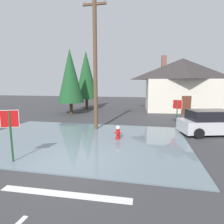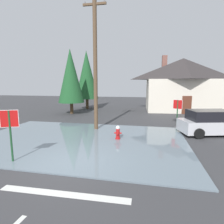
% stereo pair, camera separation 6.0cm
% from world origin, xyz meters
% --- Properties ---
extents(ground_plane, '(80.00, 80.00, 0.10)m').
position_xyz_m(ground_plane, '(0.00, 0.00, -0.05)').
color(ground_plane, '#38383A').
extents(flood_puddle, '(12.40, 8.29, 0.06)m').
position_xyz_m(flood_puddle, '(-0.91, 3.14, 0.03)').
color(flood_puddle, slate).
rests_on(flood_puddle, ground).
extents(lane_stop_bar, '(4.12, 0.41, 0.01)m').
position_xyz_m(lane_stop_bar, '(0.66, -2.02, 0.00)').
color(lane_stop_bar, silver).
rests_on(lane_stop_bar, ground).
extents(stop_sign_near, '(0.67, 0.30, 2.25)m').
position_xyz_m(stop_sign_near, '(-2.46, -0.36, 1.60)').
color(stop_sign_near, '#1E4C28').
rests_on(stop_sign_near, ground).
extents(fire_hydrant, '(0.43, 0.37, 0.86)m').
position_xyz_m(fire_hydrant, '(1.36, 3.65, 0.42)').
color(fire_hydrant, red).
rests_on(fire_hydrant, ground).
extents(utility_pole, '(1.60, 0.28, 9.10)m').
position_xyz_m(utility_pole, '(-0.61, 5.77, 4.73)').
color(utility_pole, brown).
rests_on(utility_pole, ground).
extents(stop_sign_far, '(0.66, 0.37, 2.04)m').
position_xyz_m(stop_sign_far, '(5.37, 8.58, 1.45)').
color(stop_sign_far, '#1E4C28').
rests_on(stop_sign_far, ground).
extents(house, '(9.35, 6.26, 6.85)m').
position_xyz_m(house, '(7.01, 17.13, 3.30)').
color(house, silver).
rests_on(house, ground).
extents(parked_car, '(4.58, 2.83, 1.61)m').
position_xyz_m(parked_car, '(7.22, 6.05, 0.77)').
color(parked_car, silver).
rests_on(parked_car, ground).
extents(pine_tree_tall_left, '(2.82, 2.82, 7.05)m').
position_xyz_m(pine_tree_tall_left, '(-5.35, 12.20, 4.15)').
color(pine_tree_tall_left, '#4C3823').
rests_on(pine_tree_tall_left, ground).
extents(pine_tree_mid_left, '(3.03, 3.03, 7.58)m').
position_xyz_m(pine_tree_mid_left, '(-5.05, 16.56, 4.46)').
color(pine_tree_mid_left, '#4C3823').
rests_on(pine_tree_mid_left, ground).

